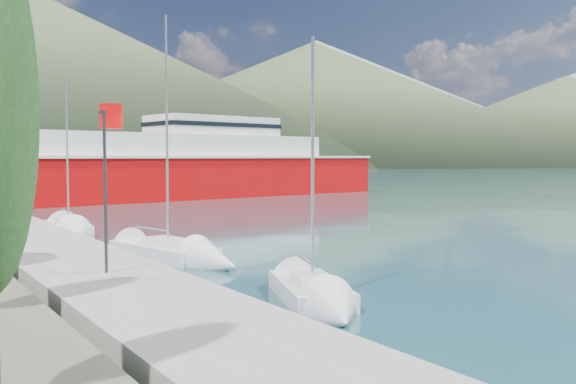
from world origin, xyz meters
TOP-DOWN VIEW (x-y plane):
  - quay at (-9.00, 26.00)m, footprint 5.00×88.00m
  - hills_far at (138.59, 618.73)m, footprint 1480.00×900.00m
  - hills_near at (98.04, 372.50)m, footprint 1010.00×520.00m
  - lamp_posts at (-9.00, 13.05)m, footprint 0.15×46.52m
  - sailboat_near at (-3.71, 6.17)m, footprint 4.48×7.34m
  - sailboat_mid at (-3.56, 17.29)m, footprint 4.17×9.36m
  - sailboat_far at (-5.67, 30.64)m, footprint 3.36×8.01m
  - ferry at (15.82, 64.64)m, footprint 61.24×21.08m

SIDE VIEW (x-z plane):
  - sailboat_near at x=-3.71m, z-range -4.79..5.35m
  - sailboat_mid at x=-3.56m, z-range -6.21..6.84m
  - sailboat_far at x=-5.67m, z-range -5.39..6.03m
  - quay at x=-9.00m, z-range 0.00..0.80m
  - ferry at x=15.82m, z-range -2.33..9.59m
  - lamp_posts at x=-9.00m, z-range 1.05..7.11m
  - hills_near at x=98.04m, z-range -8.32..106.68m
  - hills_far at x=138.59m, z-range -12.61..167.39m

